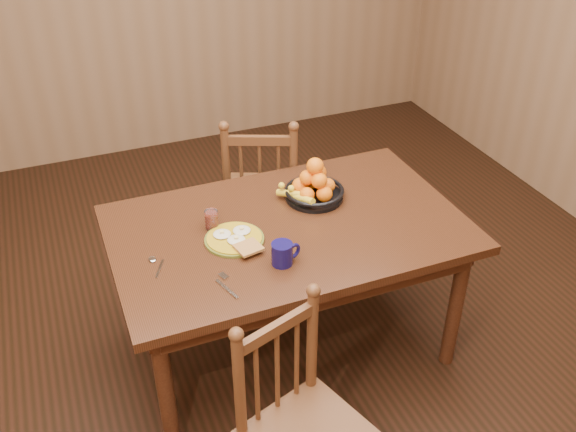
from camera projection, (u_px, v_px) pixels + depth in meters
name	position (u px, v px, depth m)	size (l,w,h in m)	color
room	(288.00, 103.00, 2.59)	(4.52, 5.02, 2.72)	black
dining_table	(288.00, 240.00, 2.97)	(1.60, 1.00, 0.75)	black
chair_far	(262.00, 194.00, 3.68)	(0.57, 0.56, 0.97)	#4E3117
chair_near	(302.00, 428.00, 2.35)	(0.52, 0.51, 0.92)	#4E3117
breakfast_plate	(235.00, 239.00, 2.81)	(0.26, 0.30, 0.04)	#59601E
fork	(226.00, 284.00, 2.57)	(0.06, 0.18, 0.00)	silver
spoon	(155.00, 262.00, 2.69)	(0.06, 0.15, 0.01)	silver
coffee_mug	(283.00, 253.00, 2.66)	(0.13, 0.09, 0.10)	#0F0B40
juice_glass	(212.00, 220.00, 2.88)	(0.06, 0.06, 0.09)	silver
fruit_bowl	(314.00, 187.00, 3.08)	(0.32, 0.29, 0.22)	black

